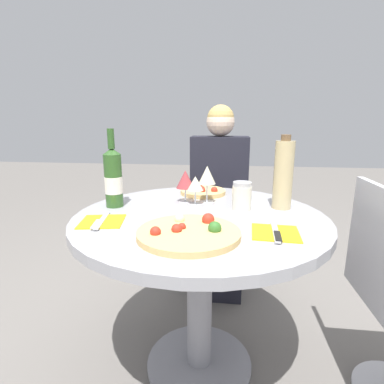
{
  "coord_description": "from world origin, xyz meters",
  "views": [
    {
      "loc": [
        0.1,
        -1.11,
        1.06
      ],
      "look_at": [
        -0.03,
        -0.05,
        0.8
      ],
      "focal_mm": 28.0,
      "sensor_mm": 36.0,
      "label": 1
    }
  ],
  "objects_px": {
    "dining_table": "(200,248)",
    "chair_behind_diner": "(219,217)",
    "pizza_large": "(189,232)",
    "seated_diner": "(218,210)",
    "wine_bottle": "(113,178)",
    "tall_carafe": "(283,174)"
  },
  "relations": [
    {
      "from": "dining_table",
      "to": "seated_diner",
      "type": "height_order",
      "value": "seated_diner"
    },
    {
      "from": "dining_table",
      "to": "pizza_large",
      "type": "xyz_separation_m",
      "value": [
        -0.01,
        -0.23,
        0.16
      ]
    },
    {
      "from": "dining_table",
      "to": "wine_bottle",
      "type": "relative_size",
      "value": 3.0
    },
    {
      "from": "pizza_large",
      "to": "tall_carafe",
      "type": "bearing_deg",
      "value": 45.79
    },
    {
      "from": "pizza_large",
      "to": "tall_carafe",
      "type": "distance_m",
      "value": 0.51
    },
    {
      "from": "chair_behind_diner",
      "to": "pizza_large",
      "type": "relative_size",
      "value": 2.56
    },
    {
      "from": "dining_table",
      "to": "tall_carafe",
      "type": "relative_size",
      "value": 3.23
    },
    {
      "from": "dining_table",
      "to": "wine_bottle",
      "type": "distance_m",
      "value": 0.46
    },
    {
      "from": "seated_diner",
      "to": "pizza_large",
      "type": "bearing_deg",
      "value": 85.95
    },
    {
      "from": "dining_table",
      "to": "chair_behind_diner",
      "type": "distance_m",
      "value": 0.85
    },
    {
      "from": "dining_table",
      "to": "seated_diner",
      "type": "relative_size",
      "value": 0.85
    },
    {
      "from": "chair_behind_diner",
      "to": "pizza_large",
      "type": "distance_m",
      "value": 1.1
    },
    {
      "from": "wine_bottle",
      "to": "tall_carafe",
      "type": "xyz_separation_m",
      "value": [
        0.7,
        0.06,
        0.02
      ]
    },
    {
      "from": "wine_bottle",
      "to": "chair_behind_diner",
      "type": "bearing_deg",
      "value": 61.0
    },
    {
      "from": "dining_table",
      "to": "pizza_large",
      "type": "bearing_deg",
      "value": -93.44
    },
    {
      "from": "wine_bottle",
      "to": "tall_carafe",
      "type": "relative_size",
      "value": 1.08
    },
    {
      "from": "pizza_large",
      "to": "tall_carafe",
      "type": "relative_size",
      "value": 1.09
    },
    {
      "from": "dining_table",
      "to": "tall_carafe",
      "type": "height_order",
      "value": "tall_carafe"
    },
    {
      "from": "dining_table",
      "to": "chair_behind_diner",
      "type": "xyz_separation_m",
      "value": [
        0.05,
        0.83,
        -0.14
      ]
    },
    {
      "from": "dining_table",
      "to": "pizza_large",
      "type": "distance_m",
      "value": 0.28
    },
    {
      "from": "chair_behind_diner",
      "to": "seated_diner",
      "type": "xyz_separation_m",
      "value": [
        -0.0,
        -0.13,
        0.1
      ]
    },
    {
      "from": "dining_table",
      "to": "tall_carafe",
      "type": "distance_m",
      "value": 0.45
    }
  ]
}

